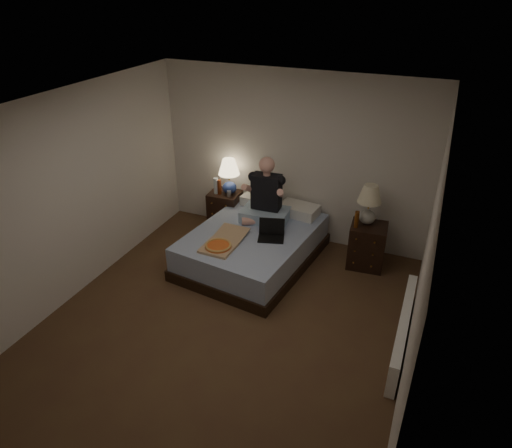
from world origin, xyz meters
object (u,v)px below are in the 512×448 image
at_px(lamp_right, 369,205).
at_px(soda_can, 229,194).
at_px(water_bottle, 216,186).
at_px(pizza_box, 218,246).
at_px(laptop, 271,231).
at_px(lamp_left, 229,177).
at_px(beer_bottle_left, 219,187).
at_px(beer_bottle_right, 357,219).
at_px(nightstand_right, 367,246).
at_px(radiator, 402,330).
at_px(nightstand_left, 226,210).
at_px(bed, 253,246).
at_px(person, 265,190).

bearing_deg(lamp_right, soda_can, 178.22).
relative_size(water_bottle, pizza_box, 0.33).
bearing_deg(soda_can, water_bottle, 172.53).
bearing_deg(laptop, lamp_left, 123.72).
distance_m(beer_bottle_left, beer_bottle_right, 2.17).
bearing_deg(beer_bottle_right, nightstand_right, 32.90).
bearing_deg(beer_bottle_left, lamp_left, 29.25).
relative_size(beer_bottle_left, radiator, 0.14).
xyz_separation_m(beer_bottle_right, pizza_box, (-1.54, -1.01, -0.21)).
bearing_deg(nightstand_right, beer_bottle_right, -152.25).
distance_m(lamp_right, beer_bottle_left, 2.28).
relative_size(lamp_right, pizza_box, 0.74).
xyz_separation_m(nightstand_right, water_bottle, (-2.38, 0.15, 0.42)).
height_order(nightstand_left, laptop, laptop).
bearing_deg(beer_bottle_left, nightstand_right, -3.67).
xyz_separation_m(bed, lamp_right, (1.43, 0.57, 0.66)).
distance_m(nightstand_right, water_bottle, 2.42).
bearing_deg(water_bottle, pizza_box, -61.92).
height_order(nightstand_right, beer_bottle_left, beer_bottle_left).
relative_size(nightstand_right, soda_can, 6.24).
xyz_separation_m(bed, beer_bottle_left, (-0.84, 0.67, 0.48)).
xyz_separation_m(beer_bottle_left, person, (0.87, -0.30, 0.23)).
xyz_separation_m(water_bottle, beer_bottle_left, (0.06, -0.00, -0.01)).
distance_m(bed, nightstand_left, 1.08).
height_order(lamp_right, beer_bottle_left, lamp_right).
distance_m(soda_can, radiator, 3.24).
bearing_deg(laptop, water_bottle, 131.01).
relative_size(beer_bottle_left, laptop, 0.68).
height_order(beer_bottle_right, person, person).
bearing_deg(beer_bottle_right, beer_bottle_left, 173.24).
bearing_deg(bed, nightstand_left, 143.73).
distance_m(nightstand_left, lamp_left, 0.59).
bearing_deg(soda_can, pizza_box, -70.40).
distance_m(laptop, radiator, 2.05).
bearing_deg(beer_bottle_left, person, -18.66).
bearing_deg(lamp_left, pizza_box, -70.25).
height_order(lamp_left, pizza_box, lamp_left).
relative_size(bed, beer_bottle_left, 8.47).
xyz_separation_m(nightstand_left, person, (0.82, -0.37, 0.65)).
distance_m(bed, pizza_box, 0.70).
relative_size(lamp_left, person, 0.60).
distance_m(lamp_right, water_bottle, 2.34).
xyz_separation_m(lamp_left, water_bottle, (-0.19, -0.07, -0.16)).
height_order(lamp_left, beer_bottle_right, lamp_left).
height_order(bed, radiator, bed).
distance_m(soda_can, beer_bottle_left, 0.19).
relative_size(nightstand_left, beer_bottle_right, 2.65).
relative_size(water_bottle, beer_bottle_left, 1.09).
bearing_deg(bed, water_bottle, 150.47).
relative_size(bed, soda_can, 19.48).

